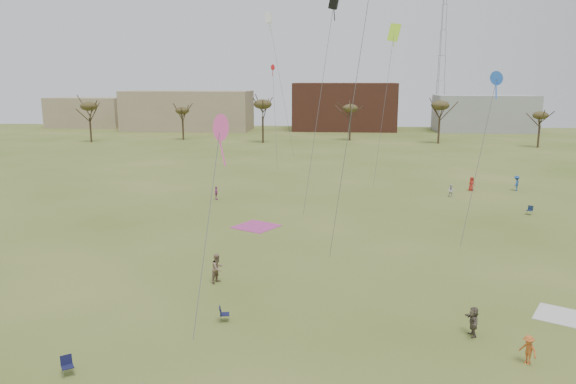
# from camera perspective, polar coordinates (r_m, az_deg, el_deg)

# --- Properties ---
(ground) EXTENTS (260.00, 260.00, 0.00)m
(ground) POSITION_cam_1_polar(r_m,az_deg,el_deg) (27.46, -2.32, -16.53)
(ground) COLOR #465A1C
(ground) RESTS_ON ground
(spectator_fore_b) EXTENTS (1.08, 1.17, 1.92)m
(spectator_fore_b) POSITION_cam_1_polar(r_m,az_deg,el_deg) (36.02, -7.36, -7.90)
(spectator_fore_b) COLOR #8B6C58
(spectator_fore_b) RESTS_ON ground
(spectator_fore_c) EXTENTS (0.59, 1.51, 1.59)m
(spectator_fore_c) POSITION_cam_1_polar(r_m,az_deg,el_deg) (30.31, 18.77, -12.67)
(spectator_fore_c) COLOR brown
(spectator_fore_c) RESTS_ON ground
(flyer_mid_b) EXTENTS (0.94, 1.04, 1.40)m
(flyer_mid_b) POSITION_cam_1_polar(r_m,az_deg,el_deg) (28.56, 23.77, -14.83)
(flyer_mid_b) COLOR #BB5A23
(flyer_mid_b) RESTS_ON ground
(spectator_mid_d) EXTENTS (0.53, 0.92, 1.47)m
(spectator_mid_d) POSITION_cam_1_polar(r_m,az_deg,el_deg) (60.32, -7.50, -0.11)
(spectator_mid_d) COLOR #AB478D
(spectator_mid_d) RESTS_ON ground
(spectator_mid_e) EXTENTS (0.82, 0.71, 1.42)m
(spectator_mid_e) POSITION_cam_1_polar(r_m,az_deg,el_deg) (63.84, 16.66, 0.13)
(spectator_mid_e) COLOR silver
(spectator_mid_e) RESTS_ON ground
(flyer_far_b) EXTENTS (0.96, 0.81, 1.67)m
(flyer_far_b) POSITION_cam_1_polar(r_m,az_deg,el_deg) (68.13, 18.61, 0.82)
(flyer_far_b) COLOR #AD261D
(flyer_far_b) RESTS_ON ground
(flyer_far_c) EXTENTS (1.16, 1.35, 1.81)m
(flyer_far_c) POSITION_cam_1_polar(r_m,az_deg,el_deg) (69.96, 22.74, 0.85)
(flyer_far_c) COLOR #1E478E
(flyer_far_c) RESTS_ON ground
(blanket_cream) EXTENTS (3.58, 3.58, 0.03)m
(blanket_cream) POSITION_cam_1_polar(r_m,az_deg,el_deg) (34.83, 26.64, -11.49)
(blanket_cream) COLOR silver
(blanket_cream) RESTS_ON ground
(blanket_plum) EXTENTS (4.67, 4.67, 0.03)m
(blanket_plum) POSITION_cam_1_polar(r_m,az_deg,el_deg) (49.17, -3.34, -3.62)
(blanket_plum) COLOR #B83887
(blanket_plum) RESTS_ON ground
(camp_chair_left) EXTENTS (0.73, 0.74, 0.87)m
(camp_chair_left) POSITION_cam_1_polar(r_m,az_deg,el_deg) (27.48, -22.01, -16.81)
(camp_chair_left) COLOR #141537
(camp_chair_left) RESTS_ON ground
(camp_chair_center) EXTENTS (0.63, 0.60, 0.87)m
(camp_chair_center) POSITION_cam_1_polar(r_m,az_deg,el_deg) (30.75, -6.65, -12.83)
(camp_chair_center) COLOR #141537
(camp_chair_center) RESTS_ON ground
(camp_chair_right) EXTENTS (0.73, 0.74, 0.87)m
(camp_chair_right) POSITION_cam_1_polar(r_m,az_deg,el_deg) (58.29, 23.88, -1.92)
(camp_chair_right) COLOR #15233B
(camp_chair_right) RESTS_ON ground
(kites_aloft) EXTENTS (79.85, 69.77, 26.55)m
(kites_aloft) POSITION_cam_1_polar(r_m,az_deg,el_deg) (60.20, 2.11, 16.67)
(kites_aloft) COLOR #1A9E85
(kites_aloft) RESTS_ON ground
(tree_line) EXTENTS (117.44, 49.32, 8.91)m
(tree_line) POSITION_cam_1_polar(r_m,az_deg,el_deg) (103.45, 1.76, 8.44)
(tree_line) COLOR #3A2B1E
(tree_line) RESTS_ON ground
(building_tan) EXTENTS (32.00, 14.00, 10.00)m
(building_tan) POSITION_cam_1_polar(r_m,az_deg,el_deg) (144.36, -10.37, 8.36)
(building_tan) COLOR #937F60
(building_tan) RESTS_ON ground
(building_brick) EXTENTS (26.00, 16.00, 12.00)m
(building_brick) POSITION_cam_1_polar(r_m,az_deg,el_deg) (144.16, 5.88, 8.88)
(building_brick) COLOR brown
(building_brick) RESTS_ON ground
(building_grey) EXTENTS (24.00, 12.00, 9.00)m
(building_grey) POSITION_cam_1_polar(r_m,az_deg,el_deg) (146.91, 19.78, 7.73)
(building_grey) COLOR gray
(building_grey) RESTS_ON ground
(building_tan_west) EXTENTS (20.00, 12.00, 8.00)m
(building_tan_west) POSITION_cam_1_polar(r_m,az_deg,el_deg) (161.38, -20.10, 7.82)
(building_tan_west) COLOR #937F60
(building_tan_west) RESTS_ON ground
(radio_tower) EXTENTS (1.51, 1.72, 41.00)m
(radio_tower) POSITION_cam_1_polar(r_m,az_deg,el_deg) (151.50, 15.74, 13.65)
(radio_tower) COLOR #9EA3A8
(radio_tower) RESTS_ON ground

